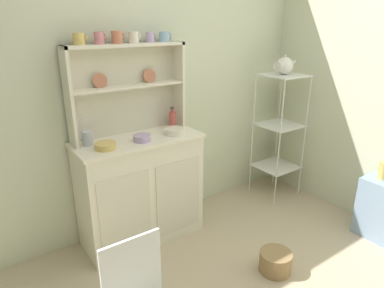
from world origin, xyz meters
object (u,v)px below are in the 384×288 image
(bakers_rack, at_px, (280,123))
(cup_gold_0, at_px, (79,39))
(hutch_shelf_unit, at_px, (126,83))
(utensil_jar, at_px, (87,138))
(jam_bottle, at_px, (172,119))
(porcelain_teapot, at_px, (285,66))
(bowl_mixing_large, at_px, (105,146))
(flower_vase, at_px, (384,169))
(floor_basket, at_px, (275,262))
(hutch_cabinet, at_px, (141,188))

(bakers_rack, height_order, cup_gold_0, cup_gold_0)
(hutch_shelf_unit, xyz_separation_m, utensil_jar, (-0.38, -0.09, -0.36))
(hutch_shelf_unit, xyz_separation_m, jam_bottle, (0.38, -0.08, -0.34))
(cup_gold_0, xyz_separation_m, porcelain_teapot, (1.90, -0.22, -0.29))
(bakers_rack, xyz_separation_m, bowl_mixing_large, (-1.85, 0.02, 0.13))
(flower_vase, bearing_deg, cup_gold_0, 148.66)
(utensil_jar, bearing_deg, hutch_shelf_unit, 12.80)
(porcelain_teapot, height_order, flower_vase, porcelain_teapot)
(cup_gold_0, bearing_deg, hutch_shelf_unit, 6.87)
(bakers_rack, relative_size, floor_basket, 5.39)
(bakers_rack, bearing_deg, floor_basket, -137.20)
(utensil_jar, distance_m, porcelain_teapot, 1.98)
(floor_basket, bearing_deg, hutch_cabinet, 122.13)
(flower_vase, bearing_deg, jam_bottle, 137.56)
(bakers_rack, xyz_separation_m, floor_basket, (-0.94, -0.87, -0.72))
(bakers_rack, distance_m, bowl_mixing_large, 1.86)
(floor_basket, distance_m, jam_bottle, 1.41)
(hutch_shelf_unit, bearing_deg, hutch_cabinet, -90.00)
(cup_gold_0, xyz_separation_m, flower_vase, (2.04, -1.25, -1.05))
(floor_basket, distance_m, utensil_jar, 1.69)
(floor_basket, relative_size, utensil_jar, 1.07)
(hutch_shelf_unit, relative_size, porcelain_teapot, 3.70)
(cup_gold_0, height_order, flower_vase, cup_gold_0)
(cup_gold_0, bearing_deg, flower_vase, -31.34)
(flower_vase, bearing_deg, utensil_jar, 149.97)
(hutch_cabinet, height_order, bakers_rack, bakers_rack)
(floor_basket, relative_size, jam_bottle, 1.30)
(hutch_cabinet, bearing_deg, flower_vase, -33.45)
(jam_bottle, bearing_deg, utensil_jar, -179.37)
(porcelain_teapot, bearing_deg, hutch_shelf_unit, 170.41)
(hutch_cabinet, relative_size, utensil_jar, 4.54)
(hutch_cabinet, bearing_deg, jam_bottle, 12.89)
(floor_basket, bearing_deg, cup_gold_0, 131.13)
(hutch_cabinet, distance_m, floor_basket, 1.21)
(bakers_rack, bearing_deg, cup_gold_0, 173.37)
(bowl_mixing_large, relative_size, utensil_jar, 0.69)
(porcelain_teapot, bearing_deg, hutch_cabinet, 176.38)
(bowl_mixing_large, distance_m, flower_vase, 2.28)
(hutch_cabinet, xyz_separation_m, jam_bottle, (0.38, 0.09, 0.52))
(bakers_rack, height_order, porcelain_teapot, porcelain_teapot)
(cup_gold_0, height_order, jam_bottle, cup_gold_0)
(hutch_shelf_unit, relative_size, flower_vase, 3.11)
(utensil_jar, bearing_deg, flower_vase, -30.03)
(hutch_shelf_unit, distance_m, floor_basket, 1.79)
(bakers_rack, relative_size, porcelain_teapot, 5.03)
(jam_bottle, height_order, utensil_jar, utensil_jar)
(floor_basket, height_order, jam_bottle, jam_bottle)
(floor_basket, bearing_deg, flower_vase, -7.92)
(cup_gold_0, xyz_separation_m, bowl_mixing_large, (0.05, -0.20, -0.74))
(bakers_rack, height_order, utensil_jar, bakers_rack)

